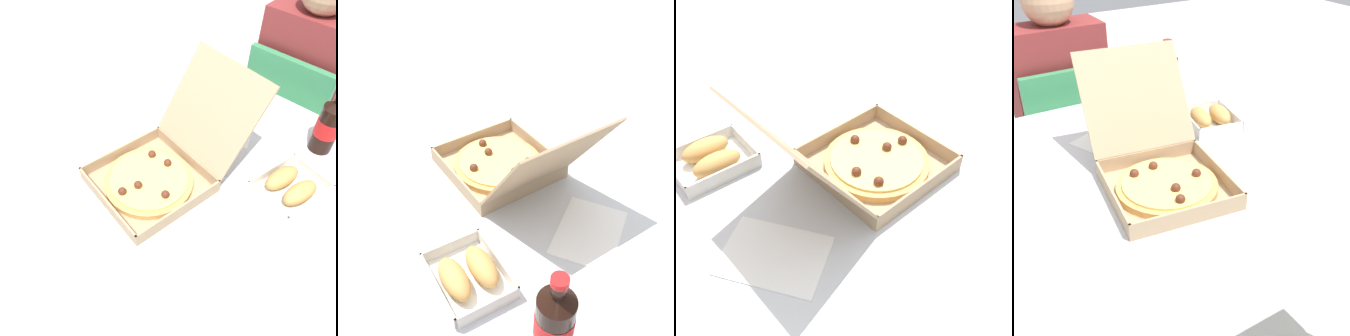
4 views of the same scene
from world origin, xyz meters
TOP-DOWN VIEW (x-y plane):
  - dining_table at (0.00, 0.00)m, footprint 1.16×1.05m
  - pizza_box_open at (-0.07, -0.07)m, footprint 0.35×0.49m
  - bread_side_box at (0.24, 0.15)m, footprint 0.19×0.22m
  - cola_bottle at (0.21, 0.37)m, footprint 0.07×0.07m
  - paper_menu at (-0.07, 0.23)m, footprint 0.25×0.22m

SIDE VIEW (x-z plane):
  - dining_table at x=0.00m, z-range 0.30..1.04m
  - paper_menu at x=-0.07m, z-range 0.74..0.74m
  - bread_side_box at x=0.24m, z-range 0.74..0.80m
  - pizza_box_open at x=-0.07m, z-range 0.64..0.93m
  - cola_bottle at x=0.21m, z-range 0.72..0.95m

